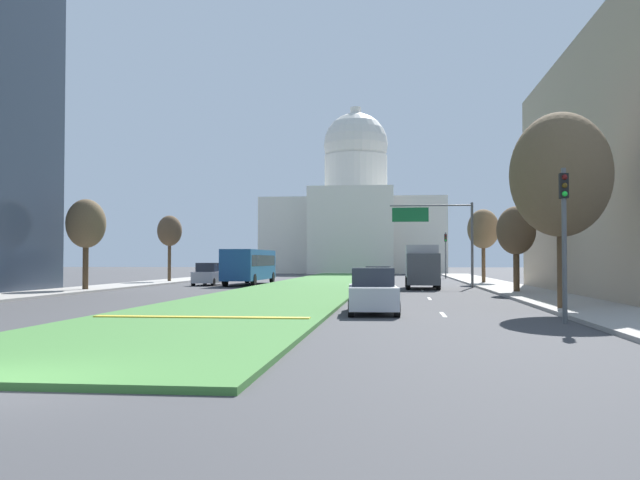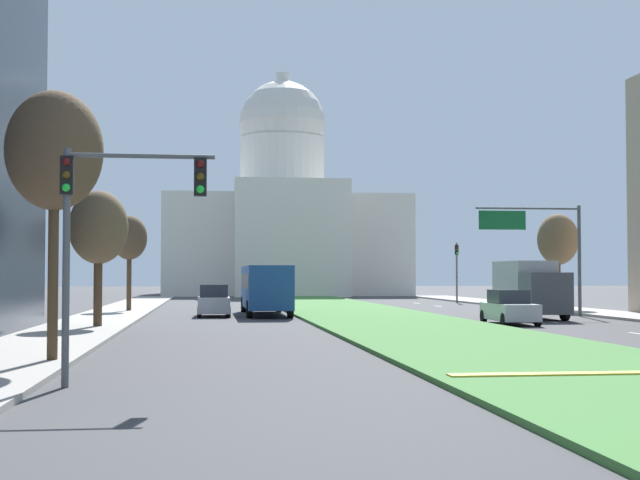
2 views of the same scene
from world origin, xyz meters
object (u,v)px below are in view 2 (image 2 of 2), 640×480
Objects in this scene: sedan_midblock at (509,308)px; city_bus at (266,286)px; traffic_light_far_right at (457,265)px; street_tree_right_far at (558,240)px; street_tree_left_mid at (98,229)px; sedan_distant at (214,302)px; traffic_light_near_left at (106,212)px; street_tree_left_far at (129,239)px; overhead_guide_sign at (540,236)px; box_truck_delivery at (530,288)px; capitol_building at (283,225)px; street_tree_left_near at (54,152)px.

city_bus is at bearing 133.68° from sedan_midblock.
traffic_light_far_right is 17.91m from street_tree_right_far.
traffic_light_far_right is at bearing 52.88° from street_tree_left_mid.
sedan_distant is (-14.33, 10.12, 0.07)m from sedan_midblock.
street_tree_left_mid is at bearing 97.23° from traffic_light_near_left.
traffic_light_near_left is at bearing -85.84° from street_tree_left_far.
traffic_light_near_left is 37.09m from overhead_guide_sign.
street_tree_left_mid reaches higher than sedan_distant.
overhead_guide_sign is 1.02× the size of box_truck_delivery.
street_tree_right_far is 1.44× the size of sedan_midblock.
city_bus is at bearing -95.80° from capitol_building.
traffic_light_far_right reaches higher than sedan_distant.
sedan_midblock is (5.49, -68.06, -7.79)m from capitol_building.
traffic_light_far_right is at bearing 47.48° from sedan_distant.
street_tree_left_far is (-0.15, 17.61, 0.24)m from street_tree_left_mid.
sedan_midblock is at bearing 53.18° from traffic_light_near_left.
street_tree_left_far is 0.57× the size of city_bus.
street_tree_left_far reaches higher than sedan_distant.
traffic_light_near_left is 0.84× the size of street_tree_left_mid.
street_tree_left_mid is 23.85m from box_truck_delivery.
capitol_building is 6.33× the size of sedan_midblock.
street_tree_right_far reaches higher than sedan_distant.
city_bus is at bearing 75.44° from street_tree_left_near.
traffic_light_near_left is at bearing -82.77° from street_tree_left_mid.
street_tree_left_near is 1.72× the size of sedan_distant.
overhead_guide_sign is 1.04× the size of street_tree_left_far.
street_tree_right_far reaches higher than traffic_light_far_right.
street_tree_right_far is at bearing -83.59° from traffic_light_far_right.
box_truck_delivery is at bearing 54.52° from traffic_light_near_left.
street_tree_left_far is 8.83m from sedan_distant.
overhead_guide_sign is (10.04, -60.37, -3.91)m from capitol_building.
box_truck_delivery is (22.75, -10.55, -3.06)m from street_tree_left_far.
street_tree_left_mid is (-2.65, 20.93, 0.70)m from traffic_light_near_left.
street_tree_left_mid is at bearing 92.55° from street_tree_left_near.
overhead_guide_sign reaches higher than city_bus.
sedan_distant is 0.39× the size of city_bus.
street_tree_left_near is (-23.38, -25.28, 1.08)m from overhead_guide_sign.
traffic_light_far_right is 0.84× the size of street_tree_left_far.
traffic_light_far_right reaches higher than sedan_midblock.
overhead_guide_sign is 8.75m from street_tree_right_far.
street_tree_right_far reaches higher than city_bus.
box_truck_delivery is 15.61m from city_bus.
street_tree_left_far is (-14.20, -52.09, -3.85)m from capitol_building.
street_tree_left_mid is 33.00m from street_tree_right_far.
traffic_light_far_right is 25.55m from overhead_guide_sign.
street_tree_left_near is 1.14× the size of street_tree_right_far.
street_tree_left_far is at bearing 90.49° from street_tree_left_mid.
sedan_midblock is 1.05× the size of sedan_distant.
street_tree_left_mid is 0.97× the size of box_truck_delivery.
street_tree_left_near is at bearing -133.57° from box_truck_delivery.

